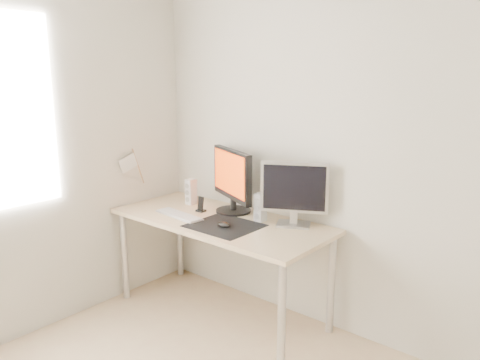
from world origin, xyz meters
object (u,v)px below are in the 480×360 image
Objects in this scene: mouse at (224,225)px; second_monitor at (294,191)px; speaker_right at (260,207)px; keyboard at (179,215)px; speaker_left at (191,192)px; desk at (220,229)px; phone_dock at (201,207)px; main_monitor at (232,178)px.

second_monitor reaches higher than mouse.
keyboard is at bearing -152.02° from speaker_right.
speaker_left reaches higher than keyboard.
speaker_left is at bearing 162.12° from desk.
phone_dock is at bearing -166.94° from second_monitor.
desk is at bearing -17.88° from speaker_left.
desk is 0.49m from speaker_left.
speaker_right is at bearing 27.98° from keyboard.
keyboard is (-0.27, -0.14, 0.09)m from desk.
second_monitor reaches higher than phone_dock.
speaker_right is (0.25, 0.14, 0.18)m from desk.
main_monitor is 1.21× the size of keyboard.
keyboard is at bearing -125.38° from main_monitor.
mouse is 0.65m from speaker_left.
second_monitor is 0.76m from phone_dock.
desk is at bearing 139.66° from mouse.
mouse is at bearing -58.09° from main_monitor.
speaker_right is (0.68, -0.00, 0.00)m from speaker_left.
speaker_left reaches higher than phone_dock.
desk is 3.68× the size of second_monitor.
keyboard is (0.16, -0.28, -0.09)m from speaker_left.
main_monitor is at bearing 171.56° from speaker_right.
second_monitor is at bearing 4.19° from speaker_left.
keyboard is at bearing -102.51° from phone_dock.
main_monitor reaches higher than mouse.
mouse is at bearing -134.68° from second_monitor.
second_monitor is at bearing 13.06° from phone_dock.
speaker_left reaches higher than mouse.
desk is 8.07× the size of speaker_right.
speaker_right is (0.10, 0.26, 0.08)m from mouse.
speaker_right is 0.49m from phone_dock.
main_monitor is (-0.19, 0.31, 0.23)m from mouse.
desk is 3.72× the size of keyboard.
second_monitor reaches higher than desk.
keyboard is at bearing -59.83° from speaker_left.
speaker_right is (0.29, -0.04, -0.16)m from main_monitor.
speaker_left is at bearing 120.17° from keyboard.
second_monitor is (0.52, 0.03, -0.01)m from main_monitor.
phone_dock is (-0.23, 0.04, 0.11)m from desk.
speaker_left is 1.00× the size of speaker_right.
phone_dock is (-0.19, -0.14, -0.22)m from main_monitor.
desk is 0.38m from main_monitor.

